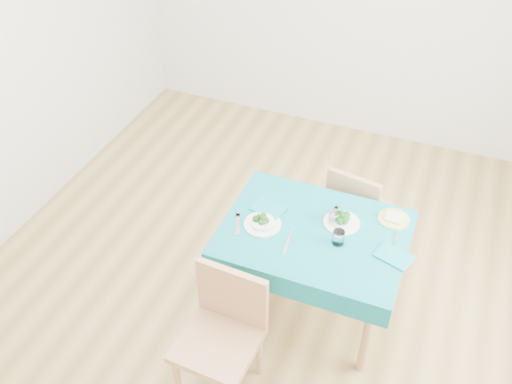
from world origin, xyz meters
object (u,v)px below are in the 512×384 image
at_px(bowl_far, 342,219).
at_px(side_plate, 394,219).
at_px(table, 311,273).
at_px(bowl_near, 263,221).
at_px(chair_far, 359,204).
at_px(chair_near, 217,330).

bearing_deg(bowl_far, side_plate, 28.19).
bearing_deg(side_plate, bowl_far, -151.81).
xyz_separation_m(table, bowl_near, (-0.32, -0.07, 0.41)).
distance_m(table, side_plate, 0.65).
xyz_separation_m(table, side_plate, (0.43, 0.29, 0.38)).
bearing_deg(table, side_plate, 34.03).
height_order(chair_far, bowl_far, chair_far).
height_order(bowl_near, bowl_far, bowl_near).
xyz_separation_m(chair_far, side_plate, (0.29, -0.39, 0.28)).
height_order(table, side_plate, side_plate).
bearing_deg(side_plate, bowl_near, -154.54).
height_order(chair_near, chair_far, chair_near).
bearing_deg(bowl_far, chair_far, 88.84).
relative_size(table, bowl_near, 4.78).
distance_m(table, bowl_far, 0.46).
bearing_deg(chair_far, bowl_near, 68.14).
distance_m(chair_near, bowl_far, 1.04).
xyz_separation_m(chair_far, bowl_far, (-0.01, -0.54, 0.31)).
bearing_deg(bowl_near, chair_near, -90.10).
bearing_deg(chair_far, chair_near, 82.30).
bearing_deg(bowl_far, bowl_near, -156.38).
height_order(chair_far, side_plate, chair_far).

